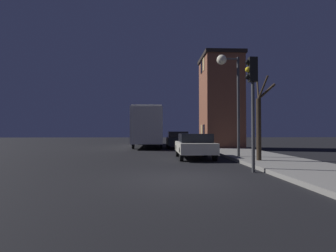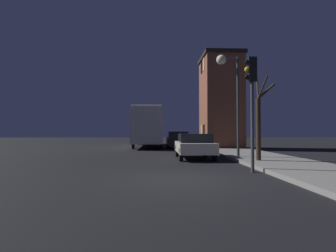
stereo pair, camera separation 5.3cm
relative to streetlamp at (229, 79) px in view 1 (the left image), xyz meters
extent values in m
plane|color=black|center=(-2.99, -5.62, -4.34)|extent=(120.00, 120.00, 0.00)
cube|color=slate|center=(1.76, -5.62, -4.26)|extent=(3.48, 60.00, 0.15)
cube|color=brown|center=(1.81, 9.10, -0.29)|extent=(3.18, 4.12, 7.79)
cube|color=black|center=(1.81, 9.10, 3.75)|extent=(3.42, 4.36, 0.30)
cube|color=black|center=(0.20, 8.54, -2.79)|extent=(0.03, 0.70, 1.10)
cube|color=#E5C67F|center=(0.20, 9.66, -2.79)|extent=(0.03, 0.70, 1.10)
cube|color=#E5C67F|center=(0.20, 8.54, 3.00)|extent=(0.03, 0.70, 1.10)
cube|color=black|center=(0.20, 9.66, 3.00)|extent=(0.03, 0.70, 1.10)
cylinder|color=#38383A|center=(0.52, 0.00, -1.51)|extent=(0.14, 0.14, 5.36)
cylinder|color=#38383A|center=(0.07, 0.00, 1.07)|extent=(0.90, 0.09, 0.09)
sphere|color=#F4EAC6|center=(-0.38, 0.00, 1.02)|extent=(0.53, 0.53, 0.53)
cylinder|color=#38383A|center=(-0.36, -4.49, -2.69)|extent=(0.12, 0.12, 3.31)
cube|color=black|center=(-0.36, -4.49, -0.58)|extent=(0.30, 0.24, 0.90)
sphere|color=black|center=(-0.54, -4.49, -0.31)|extent=(0.20, 0.20, 0.20)
sphere|color=yellow|center=(-0.54, -4.49, -0.58)|extent=(0.20, 0.20, 0.20)
sphere|color=black|center=(-0.54, -4.49, -0.85)|extent=(0.20, 0.20, 0.20)
cylinder|color=#2D2319|center=(0.89, -1.88, -2.75)|extent=(0.22, 0.22, 2.87)
cylinder|color=#2D2319|center=(1.07, -1.34, -0.76)|extent=(0.46, 1.16, 1.17)
cylinder|color=#2D2319|center=(1.19, -2.09, -1.00)|extent=(0.72, 0.54, 0.71)
cylinder|color=#2D2319|center=(1.01, -2.13, -0.83)|extent=(0.35, 0.60, 1.02)
cube|color=beige|center=(-4.69, 12.55, -2.34)|extent=(2.58, 11.67, 3.05)
cube|color=black|center=(-4.69, 12.55, -1.79)|extent=(2.60, 10.74, 1.10)
cube|color=#B2B2B2|center=(-4.69, 12.55, -0.75)|extent=(2.45, 11.09, 0.12)
cylinder|color=black|center=(-3.48, 16.34, -3.86)|extent=(0.18, 0.96, 0.96)
cylinder|color=black|center=(-5.89, 16.34, -3.86)|extent=(0.18, 0.96, 0.96)
cylinder|color=black|center=(-3.48, 8.76, -3.86)|extent=(0.18, 0.96, 0.96)
cylinder|color=black|center=(-5.89, 8.76, -3.86)|extent=(0.18, 0.96, 0.96)
cube|color=beige|center=(-1.79, 0.49, -3.71)|extent=(1.87, 3.83, 0.55)
cube|color=black|center=(-1.79, 0.30, -3.20)|extent=(1.65, 1.99, 0.47)
cylinder|color=black|center=(-0.94, 1.73, -3.99)|extent=(0.18, 0.70, 0.70)
cylinder|color=black|center=(-2.63, 1.73, -3.99)|extent=(0.18, 0.70, 0.70)
cylinder|color=black|center=(-0.94, -0.76, -3.99)|extent=(0.18, 0.70, 0.70)
cylinder|color=black|center=(-2.63, -0.76, -3.99)|extent=(0.18, 0.70, 0.70)
cube|color=black|center=(-1.99, 9.60, -3.70)|extent=(1.89, 3.98, 0.63)
cube|color=black|center=(-1.99, 9.40, -3.11)|extent=(1.66, 2.07, 0.54)
cylinder|color=black|center=(-1.14, 10.89, -4.01)|extent=(0.18, 0.65, 0.65)
cylinder|color=black|center=(-2.85, 10.89, -4.01)|extent=(0.18, 0.65, 0.65)
cylinder|color=black|center=(-1.14, 8.30, -4.01)|extent=(0.18, 0.65, 0.65)
cylinder|color=black|center=(-2.85, 8.30, -4.01)|extent=(0.18, 0.65, 0.65)
camera|label=1|loc=(-3.88, -13.88, -2.86)|focal=28.00mm
camera|label=2|loc=(-3.82, -13.88, -2.86)|focal=28.00mm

